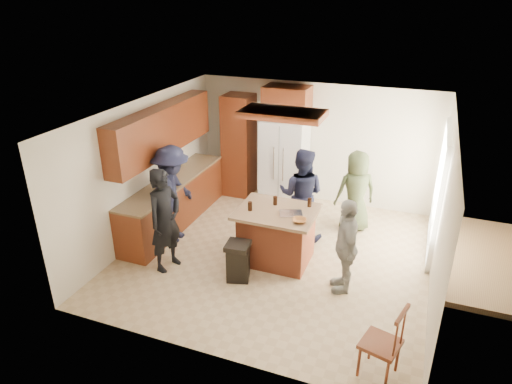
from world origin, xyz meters
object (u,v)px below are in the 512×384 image
at_px(person_behind_left, 301,194).
at_px(person_counter, 173,195).
at_px(person_front_left, 165,220).
at_px(person_side_right, 346,246).
at_px(kitchen_island, 276,235).
at_px(trash_bin, 238,261).
at_px(person_behind_right, 356,192).
at_px(refrigerator, 284,162).
at_px(spindle_chair, 382,344).

relative_size(person_behind_left, person_counter, 0.95).
relative_size(person_front_left, person_behind_left, 1.01).
distance_m(person_side_right, person_counter, 3.16).
bearing_deg(kitchen_island, person_side_right, -18.19).
bearing_deg(trash_bin, person_behind_left, 71.57).
height_order(person_behind_right, kitchen_island, person_behind_right).
distance_m(person_front_left, person_side_right, 2.82).
bearing_deg(refrigerator, trash_bin, -85.94).
xyz_separation_m(person_side_right, person_counter, (-3.14, 0.40, 0.14)).
bearing_deg(person_behind_left, refrigerator, -63.58).
bearing_deg(kitchen_island, refrigerator, 104.85).
xyz_separation_m(person_behind_right, trash_bin, (-1.40, -2.26, -0.46)).
bearing_deg(person_front_left, person_behind_right, -33.88).
xyz_separation_m(person_front_left, person_side_right, (2.79, 0.43, -0.11)).
xyz_separation_m(person_counter, trash_bin, (1.55, -0.72, -0.57)).
height_order(person_front_left, person_behind_right, person_front_left).
bearing_deg(refrigerator, person_behind_left, -60.79).
bearing_deg(person_behind_left, spindle_chair, 119.42).
bearing_deg(person_counter, person_behind_left, -68.29).
xyz_separation_m(person_behind_left, trash_bin, (-0.54, -1.62, -0.53)).
xyz_separation_m(person_behind_left, spindle_chair, (1.79, -2.84, -0.40)).
relative_size(person_front_left, refrigerator, 0.96).
distance_m(trash_bin, spindle_chair, 2.63).
relative_size(person_behind_right, person_counter, 0.87).
bearing_deg(trash_bin, person_front_left, -175.16).
height_order(person_side_right, spindle_chair, person_side_right).
height_order(person_behind_left, kitchen_island, person_behind_left).
xyz_separation_m(person_behind_left, kitchen_island, (-0.16, -0.90, -0.38)).
xyz_separation_m(person_behind_right, refrigerator, (-1.61, 0.71, 0.12)).
xyz_separation_m(kitchen_island, trash_bin, (-0.39, -0.72, -0.16)).
bearing_deg(spindle_chair, person_side_right, 115.70).
bearing_deg(spindle_chair, person_behind_right, 104.93).
relative_size(kitchen_island, trash_bin, 2.03).
bearing_deg(person_behind_left, person_counter, 20.54).
relative_size(person_front_left, person_behind_right, 1.11).
distance_m(person_behind_left, person_side_right, 1.67).
height_order(person_front_left, spindle_chair, person_front_left).
relative_size(person_behind_right, refrigerator, 0.86).
height_order(person_front_left, trash_bin, person_front_left).
bearing_deg(person_front_left, person_counter, 36.75).
xyz_separation_m(person_front_left, refrigerator, (0.99, 3.07, 0.04)).
xyz_separation_m(person_behind_right, person_side_right, (0.18, -1.93, -0.03)).
relative_size(person_behind_left, person_side_right, 1.14).
xyz_separation_m(person_behind_left, person_behind_right, (0.86, 0.63, -0.07)).
distance_m(person_side_right, spindle_chair, 1.74).
relative_size(person_behind_left, kitchen_island, 1.33).
relative_size(person_behind_left, spindle_chair, 1.71).
xyz_separation_m(refrigerator, spindle_chair, (2.54, -4.18, -0.45)).
bearing_deg(trash_bin, spindle_chair, -27.55).
bearing_deg(person_behind_left, person_side_right, 126.09).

